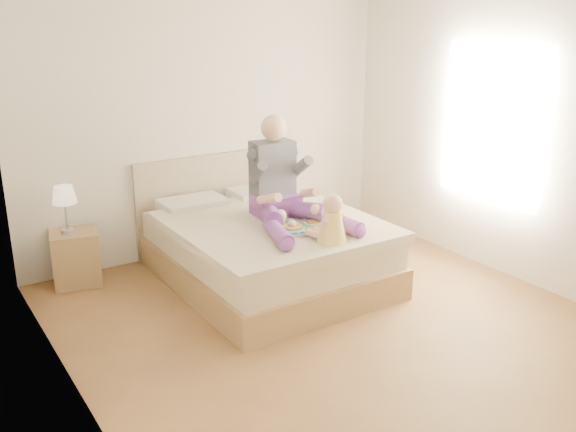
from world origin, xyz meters
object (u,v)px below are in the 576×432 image
baby (331,222)px  nightstand (76,258)px  tray (302,226)px  adult (282,189)px  bed (262,245)px

baby → nightstand: bearing=119.2°
tray → adult: bearing=96.4°
baby → adult: bearing=75.9°
tray → bed: bearing=109.7°
nightstand → tray: size_ratio=1.00×
bed → nightstand: bearing=152.2°
bed → baby: 1.01m
nightstand → adult: (1.62, -0.97, 0.63)m
nightstand → baby: (1.63, -1.69, 0.52)m
tray → baby: 0.41m
nightstand → tray: (1.61, -1.31, 0.39)m
nightstand → bed: bearing=-15.4°
bed → nightstand: (-1.51, 0.80, -0.06)m
adult → nightstand: bearing=154.9°
adult → tray: 0.42m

